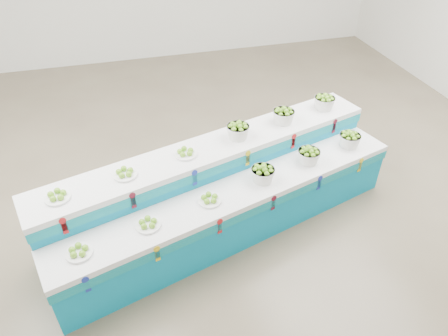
{
  "coord_description": "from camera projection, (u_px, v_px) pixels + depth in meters",
  "views": [
    {
      "loc": [
        -1.14,
        -4.4,
        3.84
      ],
      "look_at": [
        -0.11,
        -0.66,
        0.87
      ],
      "focal_mm": 33.27,
      "sensor_mm": 36.0,
      "label": 1
    }
  ],
  "objects": [
    {
      "name": "plate_upper_left",
      "position": [
        57.0,
        195.0,
        4.2
      ],
      "size": [
        0.33,
        0.33,
        0.09
      ],
      "primitive_type": "cylinder",
      "rotation": [
        0.0,
        0.0,
        0.28
      ],
      "color": "white",
      "rests_on": "display_stand"
    },
    {
      "name": "basket_upper_right",
      "position": [
        324.0,
        102.0,
        5.65
      ],
      "size": [
        0.35,
        0.35,
        0.21
      ],
      "primitive_type": null,
      "rotation": [
        0.0,
        0.0,
        0.28
      ],
      "color": "silver",
      "rests_on": "display_stand"
    },
    {
      "name": "plate_lower_left",
      "position": [
        78.0,
        251.0,
        4.01
      ],
      "size": [
        0.33,
        0.33,
        0.09
      ],
      "primitive_type": "cylinder",
      "rotation": [
        0.0,
        0.0,
        0.28
      ],
      "color": "white",
      "rests_on": "display_stand"
    },
    {
      "name": "plate_lower_mid",
      "position": [
        148.0,
        223.0,
        4.31
      ],
      "size": [
        0.33,
        0.33,
        0.09
      ],
      "primitive_type": "cylinder",
      "rotation": [
        0.0,
        0.0,
        0.28
      ],
      "color": "white",
      "rests_on": "display_stand"
    },
    {
      "name": "plate_upper_mid",
      "position": [
        125.0,
        172.0,
        4.5
      ],
      "size": [
        0.33,
        0.33,
        0.09
      ],
      "primitive_type": "cylinder",
      "rotation": [
        0.0,
        0.0,
        0.28
      ],
      "color": "white",
      "rests_on": "display_stand"
    },
    {
      "name": "plate_upper_right",
      "position": [
        185.0,
        152.0,
        4.8
      ],
      "size": [
        0.33,
        0.33,
        0.09
      ],
      "primitive_type": "cylinder",
      "rotation": [
        0.0,
        0.0,
        0.28
      ],
      "color": "white",
      "rests_on": "display_stand"
    },
    {
      "name": "basket_upper_left",
      "position": [
        238.0,
        130.0,
        5.07
      ],
      "size": [
        0.35,
        0.35,
        0.21
      ],
      "primitive_type": null,
      "rotation": [
        0.0,
        0.0,
        0.28
      ],
      "color": "silver",
      "rests_on": "display_stand"
    },
    {
      "name": "basket_upper_mid",
      "position": [
        284.0,
        115.0,
        5.36
      ],
      "size": [
        0.35,
        0.35,
        0.21
      ],
      "primitive_type": null,
      "rotation": [
        0.0,
        0.0,
        0.28
      ],
      "color": "silver",
      "rests_on": "display_stand"
    },
    {
      "name": "display_stand",
      "position": [
        224.0,
        191.0,
        5.1
      ],
      "size": [
        4.59,
        2.32,
        1.02
      ],
      "primitive_type": null,
      "rotation": [
        0.0,
        0.0,
        0.28
      ],
      "color": "#0885B1",
      "rests_on": "ground"
    },
    {
      "name": "ground",
      "position": [
        219.0,
        188.0,
        5.94
      ],
      "size": [
        10.0,
        10.0,
        0.0
      ],
      "primitive_type": "plane",
      "color": "brown",
      "rests_on": "ground"
    },
    {
      "name": "basket_lower_left",
      "position": [
        263.0,
        173.0,
        4.88
      ],
      "size": [
        0.35,
        0.35,
        0.21
      ],
      "primitive_type": null,
      "rotation": [
        0.0,
        0.0,
        0.28
      ],
      "color": "silver",
      "rests_on": "display_stand"
    },
    {
      "name": "basket_lower_mid",
      "position": [
        309.0,
        155.0,
        5.17
      ],
      "size": [
        0.35,
        0.35,
        0.21
      ],
      "primitive_type": null,
      "rotation": [
        0.0,
        0.0,
        0.28
      ],
      "color": "silver",
      "rests_on": "display_stand"
    },
    {
      "name": "basket_lower_right",
      "position": [
        350.0,
        139.0,
        5.46
      ],
      "size": [
        0.35,
        0.35,
        0.21
      ],
      "primitive_type": null,
      "rotation": [
        0.0,
        0.0,
        0.28
      ],
      "color": "silver",
      "rests_on": "display_stand"
    },
    {
      "name": "plate_lower_right",
      "position": [
        210.0,
        198.0,
        4.61
      ],
      "size": [
        0.33,
        0.33,
        0.09
      ],
      "primitive_type": "cylinder",
      "rotation": [
        0.0,
        0.0,
        0.28
      ],
      "color": "white",
      "rests_on": "display_stand"
    }
  ]
}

